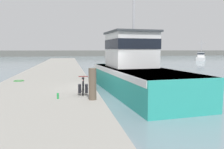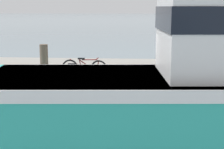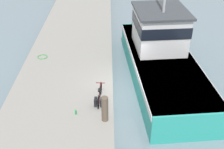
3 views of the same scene
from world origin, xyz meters
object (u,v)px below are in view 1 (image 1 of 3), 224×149
object	(u,v)px
bicycle_touring	(83,86)
mooring_post	(93,84)
water_bottle_on_curb	(58,96)
boat_orange_near	(201,57)
fishing_boat_main	(134,70)

from	to	relation	value
bicycle_touring	mooring_post	size ratio (longest dim) A/B	1.42
water_bottle_on_curb	mooring_post	bearing A→B (deg)	-16.75
bicycle_touring	mooring_post	world-z (taller)	mooring_post
bicycle_touring	boat_orange_near	bearing A→B (deg)	55.56
boat_orange_near	mooring_post	bearing A→B (deg)	88.33
boat_orange_near	bicycle_touring	bearing A→B (deg)	87.16
boat_orange_near	water_bottle_on_curb	size ratio (longest dim) A/B	25.44
bicycle_touring	fishing_boat_main	bearing A→B (deg)	51.07
boat_orange_near	bicycle_touring	size ratio (longest dim) A/B	3.34
fishing_boat_main	mooring_post	size ratio (longest dim) A/B	9.91
fishing_boat_main	water_bottle_on_curb	bearing A→B (deg)	-139.24
boat_orange_near	mooring_post	xyz separation A→B (m)	(-30.10, -38.98, 0.54)
fishing_boat_main	water_bottle_on_curb	distance (m)	6.32
mooring_post	fishing_boat_main	bearing A→B (deg)	57.26
fishing_boat_main	boat_orange_near	world-z (taller)	fishing_boat_main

